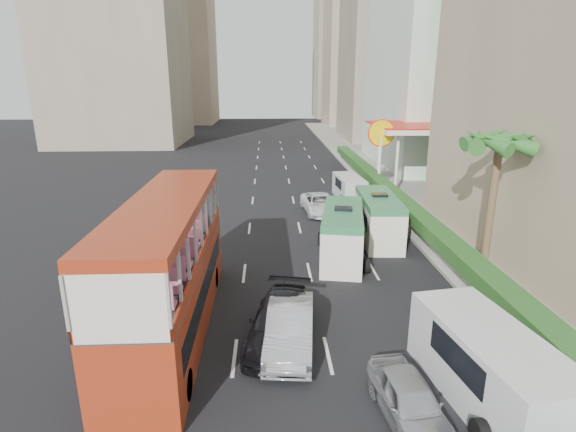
{
  "coord_description": "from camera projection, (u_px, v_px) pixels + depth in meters",
  "views": [
    {
      "loc": [
        -2.39,
        -15.29,
        9.01
      ],
      "look_at": [
        -1.5,
        4.0,
        3.2
      ],
      "focal_mm": 28.0,
      "sensor_mm": 36.0,
      "label": 1
    }
  ],
  "objects": [
    {
      "name": "panel_van_far",
      "position": [
        349.0,
        188.0,
        35.7
      ],
      "size": [
        2.11,
        4.58,
        1.78
      ],
      "primitive_type": "cube",
      "rotation": [
        0.0,
        0.0,
        0.07
      ],
      "color": "silver",
      "rests_on": "ground"
    },
    {
      "name": "tower_far_b",
      "position": [
        344.0,
        35.0,
        111.8
      ],
      "size": [
        14.0,
        14.0,
        40.0
      ],
      "primitive_type": "cube",
      "color": "gray",
      "rests_on": "ground"
    },
    {
      "name": "minibus_far",
      "position": [
        378.0,
        218.0,
        26.35
      ],
      "size": [
        2.29,
        6.01,
        2.62
      ],
      "primitive_type": "cube",
      "rotation": [
        0.0,
        0.0,
        -0.05
      ],
      "color": "silver",
      "rests_on": "ground"
    },
    {
      "name": "ground_plane",
      "position": [
        332.0,
        324.0,
        17.32
      ],
      "size": [
        200.0,
        200.0,
        0.0
      ],
      "primitive_type": "plane",
      "color": "black",
      "rests_on": "ground"
    },
    {
      "name": "tower_left_b",
      "position": [
        174.0,
        13.0,
        95.82
      ],
      "size": [
        16.0,
        16.0,
        46.0
      ],
      "primitive_type": "cube",
      "color": "tan",
      "rests_on": "ground"
    },
    {
      "name": "minibus_near",
      "position": [
        342.0,
        234.0,
        23.51
      ],
      "size": [
        3.01,
        6.22,
        2.64
      ],
      "primitive_type": "cube",
      "rotation": [
        0.0,
        0.0,
        -0.18
      ],
      "color": "silver",
      "rests_on": "ground"
    },
    {
      "name": "kerb_wall",
      "position": [
        393.0,
        208.0,
        30.79
      ],
      "size": [
        0.3,
        44.0,
        1.0
      ],
      "primitive_type": "cube",
      "color": "silver",
      "rests_on": "sidewalk"
    },
    {
      "name": "panel_van_near",
      "position": [
        489.0,
        367.0,
        12.94
      ],
      "size": [
        3.06,
        5.86,
        2.23
      ],
      "primitive_type": "cube",
      "rotation": [
        0.0,
        0.0,
        0.15
      ],
      "color": "silver",
      "rests_on": "ground"
    },
    {
      "name": "car_silver_lane_b",
      "position": [
        408.0,
        420.0,
        12.44
      ],
      "size": [
        1.91,
        3.87,
        1.27
      ],
      "primitive_type": "imported",
      "rotation": [
        0.0,
        0.0,
        0.11
      ],
      "color": "#ADAFB4",
      "rests_on": "ground"
    },
    {
      "name": "car_silver_lane_a",
      "position": [
        290.0,
        346.0,
        15.89
      ],
      "size": [
        2.02,
        4.67,
        1.49
      ],
      "primitive_type": "imported",
      "rotation": [
        0.0,
        0.0,
        -0.1
      ],
      "color": "#ADAFB4",
      "rests_on": "ground"
    },
    {
      "name": "tower_far_a",
      "position": [
        362.0,
        14.0,
        90.17
      ],
      "size": [
        14.0,
        14.0,
        44.0
      ],
      "primitive_type": "cube",
      "color": "tan",
      "rests_on": "ground"
    },
    {
      "name": "palm_tree",
      "position": [
        491.0,
        210.0,
        20.52
      ],
      "size": [
        0.36,
        0.36,
        6.4
      ],
      "primitive_type": "cylinder",
      "color": "brown",
      "rests_on": "sidewalk"
    },
    {
      "name": "shell_station",
      "position": [
        410.0,
        156.0,
        38.97
      ],
      "size": [
        6.5,
        8.0,
        5.5
      ],
      "primitive_type": "cube",
      "color": "silver",
      "rests_on": "ground"
    },
    {
      "name": "hedge",
      "position": [
        394.0,
        196.0,
        30.55
      ],
      "size": [
        1.1,
        44.0,
        0.7
      ],
      "primitive_type": "cube",
      "color": "#2D6626",
      "rests_on": "kerb_wall"
    },
    {
      "name": "double_decker_bus",
      "position": [
        170.0,
        267.0,
        16.33
      ],
      "size": [
        2.5,
        11.0,
        5.06
      ],
      "primitive_type": "cube",
      "color": "#992D13",
      "rests_on": "ground"
    },
    {
      "name": "sidewalk",
      "position": [
        391.0,
        181.0,
        41.61
      ],
      "size": [
        6.0,
        120.0,
        0.18
      ],
      "primitive_type": "cube",
      "color": "#99968C",
      "rests_on": "ground"
    },
    {
      "name": "van_asset",
      "position": [
        320.0,
        213.0,
        32.07
      ],
      "size": [
        2.66,
        4.96,
        1.32
      ],
      "primitive_type": "imported",
      "rotation": [
        0.0,
        0.0,
        0.1
      ],
      "color": "silver",
      "rests_on": "ground"
    },
    {
      "name": "car_black",
      "position": [
        280.0,
        340.0,
        16.29
      ],
      "size": [
        2.97,
        5.3,
        1.45
      ],
      "primitive_type": "imported",
      "rotation": [
        0.0,
        0.0,
        -0.2
      ],
      "color": "black",
      "rests_on": "ground"
    }
  ]
}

